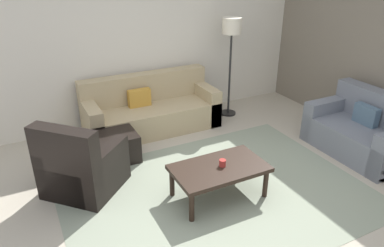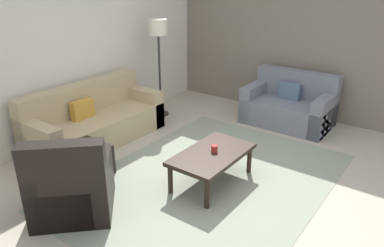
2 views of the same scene
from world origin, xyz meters
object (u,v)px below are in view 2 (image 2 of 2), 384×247
(armchair_leather, at_px, (72,189))
(coffee_table, at_px, (212,156))
(ottoman, at_px, (83,162))
(cup, at_px, (214,148))
(couch_main, at_px, (93,122))
(lamp_standing, at_px, (158,37))
(couch_loveseat, at_px, (290,106))

(armchair_leather, height_order, coffee_table, armchair_leather)
(ottoman, relative_size, coffee_table, 0.51)
(armchair_leather, bearing_deg, ottoman, 44.23)
(cup, bearing_deg, coffee_table, 170.74)
(coffee_table, bearing_deg, couch_main, 91.04)
(armchair_leather, height_order, lamp_standing, lamp_standing)
(couch_loveseat, relative_size, ottoman, 2.54)
(couch_loveseat, relative_size, coffee_table, 1.29)
(ottoman, relative_size, cup, 6.89)
(ottoman, bearing_deg, cup, -58.33)
(ottoman, relative_size, lamp_standing, 0.33)
(couch_loveseat, distance_m, lamp_standing, 2.55)
(ottoman, xyz_separation_m, coffee_table, (0.83, -1.41, 0.16))
(couch_main, distance_m, ottoman, 1.10)
(couch_main, xyz_separation_m, lamp_standing, (1.47, -0.11, 1.11))
(couch_main, xyz_separation_m, couch_loveseat, (2.49, -2.16, 0.00))
(coffee_table, bearing_deg, lamp_standing, 55.31)
(armchair_leather, xyz_separation_m, ottoman, (0.59, 0.58, -0.11))
(couch_main, height_order, couch_loveseat, same)
(couch_loveseat, bearing_deg, couch_main, 139.00)
(ottoman, xyz_separation_m, cup, (0.87, -1.41, 0.25))
(armchair_leather, bearing_deg, couch_main, 43.93)
(couch_loveseat, distance_m, ottoman, 3.57)
(armchair_leather, bearing_deg, coffee_table, -30.22)
(lamp_standing, bearing_deg, armchair_leather, -156.70)
(armchair_leather, relative_size, cup, 13.92)
(ottoman, height_order, coffee_table, coffee_table)
(couch_main, distance_m, coffee_table, 2.17)
(ottoman, height_order, cup, cup)
(coffee_table, distance_m, cup, 0.10)
(couch_main, distance_m, armchair_leather, 1.93)
(armchair_leather, bearing_deg, cup, -29.74)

